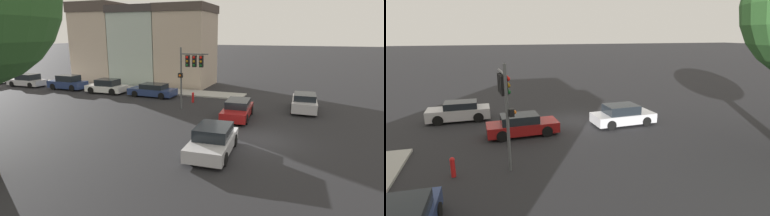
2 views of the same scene
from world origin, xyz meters
The scene contains 12 objects.
ground_plane centered at (0.00, 0.00, 0.00)m, with size 300.00×300.00×0.00m, color black.
sidewalk_strip centered at (11.48, 33.15, 0.07)m, with size 2.75×60.00×0.14m.
rowhouse_backdrop centered at (16.39, 16.89, 4.69)m, with size 7.35×17.50×9.67m.
traffic_signal centered at (5.26, 6.29, 3.53)m, with size 0.69×2.38×4.93m.
crossing_car_0 centered at (-2.79, 1.98, 0.66)m, with size 4.34×2.18×1.40m.
crossing_car_1 centered at (4.13, 2.21, 0.63)m, with size 4.40×2.03×1.32m.
crossing_car_2 centered at (8.09, -2.28, 0.68)m, with size 4.31×1.99×1.40m.
parked_car_0 centered at (8.82, 11.61, 0.61)m, with size 2.06×4.67×1.26m.
parked_car_1 centered at (8.73, 16.88, 0.68)m, with size 2.13×4.09×1.44m.
parked_car_2 centered at (8.95, 22.16, 0.74)m, with size 1.88×4.32×1.58m.
parked_car_3 centered at (8.88, 28.07, 0.68)m, with size 1.95×4.50×1.45m.
fire_hydrant centered at (7.70, 7.00, 0.49)m, with size 0.22×0.22×0.92m.
Camera 1 is at (-16.67, -2.14, 5.94)m, focal length 28.00 mm.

